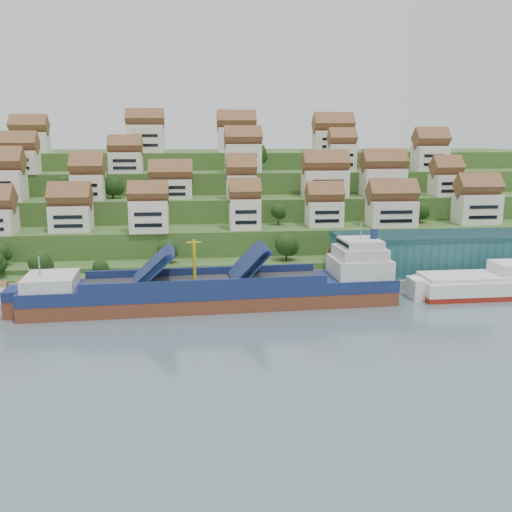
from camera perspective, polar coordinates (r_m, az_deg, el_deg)
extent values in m
plane|color=slate|center=(127.93, 0.23, -4.80)|extent=(300.00, 300.00, 0.00)
cube|color=gray|center=(145.34, 7.42, -2.41)|extent=(180.00, 14.00, 2.20)
cube|color=gray|center=(145.38, -23.76, -3.58)|extent=(45.00, 20.00, 1.00)
cube|color=#2D4C1E|center=(211.10, -2.43, 2.39)|extent=(260.00, 128.00, 4.00)
cube|color=#2D4C1E|center=(215.49, -2.53, 3.52)|extent=(260.00, 118.00, 11.00)
cube|color=#2D4C1E|center=(222.93, -2.67, 4.71)|extent=(260.00, 102.00, 18.00)
cube|color=#2D4C1E|center=(230.46, -2.81, 5.82)|extent=(260.00, 86.00, 25.00)
cube|color=#2D4C1E|center=(239.11, -2.95, 6.76)|extent=(260.00, 68.00, 31.00)
cube|color=silver|center=(166.44, -17.99, 3.63)|extent=(10.91, 8.57, 7.08)
cube|color=silver|center=(158.52, -10.65, 3.93)|extent=(10.38, 7.03, 8.73)
cube|color=silver|center=(161.61, -1.13, 4.25)|extent=(8.50, 7.62, 8.56)
cube|color=silver|center=(168.29, 6.82, 4.23)|extent=(10.09, 7.73, 7.20)
cube|color=silver|center=(171.51, 13.39, 4.18)|extent=(13.52, 8.26, 7.42)
cube|color=silver|center=(183.92, 21.20, 4.42)|extent=(12.42, 8.31, 8.84)
cube|color=silver|center=(179.91, -16.40, 6.63)|extent=(9.45, 8.98, 7.57)
cube|color=silver|center=(178.67, -8.48, 6.67)|extent=(12.71, 7.90, 5.88)
cube|color=silver|center=(174.99, -1.49, 6.91)|extent=(8.62, 8.56, 7.24)
cube|color=silver|center=(183.72, 6.91, 7.23)|extent=(13.90, 8.36, 8.25)
cube|color=silver|center=(188.66, 12.57, 7.22)|extent=(13.38, 8.18, 8.69)
cube|color=silver|center=(194.10, 18.42, 6.74)|extent=(8.84, 8.04, 6.80)
cube|color=silver|center=(197.19, -22.60, 8.64)|extent=(11.57, 7.86, 7.42)
cube|color=silver|center=(192.24, -12.89, 9.08)|extent=(10.42, 7.30, 6.72)
cube|color=silver|center=(191.17, -1.30, 9.74)|extent=(11.68, 7.79, 9.27)
cube|color=silver|center=(197.05, 8.55, 9.67)|extent=(8.75, 7.14, 9.19)
cube|color=silver|center=(209.97, 17.00, 9.32)|extent=(11.04, 8.47, 8.52)
cube|color=silver|center=(217.67, -21.65, 10.49)|extent=(12.11, 8.03, 7.20)
cube|color=silver|center=(211.04, -10.98, 11.42)|extent=(12.86, 7.51, 9.75)
cube|color=silver|center=(210.75, -1.96, 11.51)|extent=(13.32, 8.15, 8.87)
cube|color=silver|center=(215.76, 7.69, 11.27)|extent=(13.98, 8.73, 7.78)
ellipsoid|color=#1C3A13|center=(160.33, -24.19, 0.37)|extent=(4.69, 4.69, 4.69)
ellipsoid|color=#1C3A13|center=(152.52, 3.04, 1.18)|extent=(6.15, 6.15, 6.15)
ellipsoid|color=#1C3A13|center=(151.00, -8.91, 0.69)|extent=(5.17, 5.17, 5.17)
ellipsoid|color=#1C3A13|center=(179.75, 16.08, 4.39)|extent=(5.33, 5.33, 5.33)
ellipsoid|color=#1C3A13|center=(168.65, 2.22, 4.51)|extent=(4.25, 4.25, 4.25)
ellipsoid|color=#1C3A13|center=(191.21, 11.62, 7.76)|extent=(4.92, 4.92, 4.92)
ellipsoid|color=#1C3A13|center=(185.98, -18.69, 6.71)|extent=(5.72, 5.72, 5.72)
ellipsoid|color=#1C3A13|center=(182.01, -14.17, 6.85)|extent=(6.07, 6.07, 6.07)
ellipsoid|color=#1C3A13|center=(196.25, 0.04, 10.29)|extent=(6.92, 6.92, 6.92)
ellipsoid|color=#1C3A13|center=(203.58, 7.46, 9.77)|extent=(5.50, 5.50, 5.50)
ellipsoid|color=#1C3A13|center=(202.59, 8.58, 9.44)|extent=(5.26, 5.26, 5.26)
ellipsoid|color=#1C3A13|center=(148.76, -20.81, -0.58)|extent=(5.63, 5.63, 5.63)
ellipsoid|color=#1C3A13|center=(146.12, -15.31, -1.05)|extent=(3.85, 3.85, 3.85)
cube|color=#1F5355|center=(156.45, 18.77, 0.36)|extent=(60.00, 15.00, 10.00)
cylinder|color=gray|center=(138.97, 7.16, -0.90)|extent=(0.16, 0.16, 8.00)
cube|color=maroon|center=(138.36, 7.44, 0.56)|extent=(1.20, 0.05, 0.80)
cube|color=white|center=(143.15, -24.04, -3.17)|extent=(2.40, 2.20, 2.20)
cube|color=white|center=(143.37, -22.34, -3.01)|extent=(2.40, 2.20, 2.20)
cube|color=brown|center=(126.26, -4.21, -4.59)|extent=(81.14, 16.00, 5.17)
cube|color=navy|center=(125.33, -4.23, -3.08)|extent=(81.15, 16.12, 2.69)
cube|color=beige|center=(126.74, -19.83, -2.39)|extent=(10.86, 12.24, 2.69)
cube|color=#262628|center=(124.85, -5.19, -2.51)|extent=(52.13, 12.85, 0.31)
cube|color=navy|center=(123.86, -10.48, -1.11)|extent=(8.25, 11.75, 7.15)
cube|color=navy|center=(124.93, -0.95, -0.80)|extent=(7.86, 11.74, 7.56)
cylinder|color=gold|center=(123.69, -6.18, -0.50)|extent=(0.76, 0.76, 9.31)
cube|color=beige|center=(131.26, 10.30, -1.06)|extent=(12.92, 12.33, 4.14)
cube|color=beige|center=(130.57, 10.35, 0.35)|extent=(10.80, 11.00, 2.59)
cube|color=beige|center=(130.16, 10.39, 1.29)|extent=(8.68, 9.67, 1.86)
cylinder|color=navy|center=(130.87, 11.71, 2.17)|extent=(1.73, 1.73, 2.28)
cube|color=maroon|center=(143.92, 21.47, -3.51)|extent=(29.53, 11.16, 2.55)
cube|color=white|center=(143.39, 21.53, -2.68)|extent=(29.53, 11.27, 3.14)
cube|color=white|center=(142.94, 21.59, -1.92)|extent=(28.05, 10.06, 1.18)
cube|color=white|center=(146.23, 24.17, -1.16)|extent=(7.95, 8.72, 2.94)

